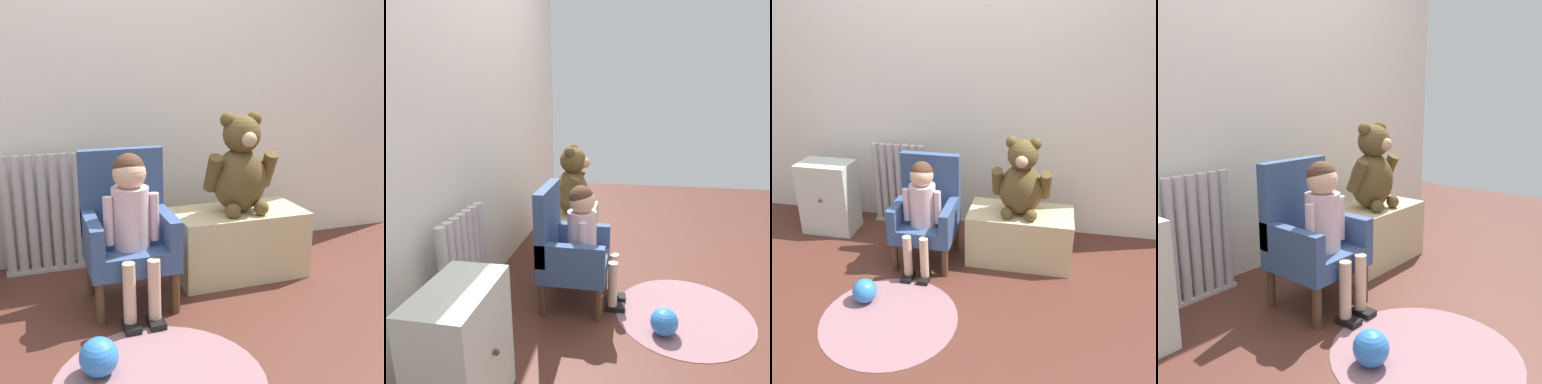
# 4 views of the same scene
# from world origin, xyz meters

# --- Properties ---
(ground_plane) EXTENTS (6.00, 6.00, 0.00)m
(ground_plane) POSITION_xyz_m (0.00, 0.00, 0.00)
(ground_plane) COLOR #4E2820
(back_wall) EXTENTS (3.80, 0.05, 2.40)m
(back_wall) POSITION_xyz_m (0.00, 1.11, 1.20)
(back_wall) COLOR silver
(back_wall) RESTS_ON ground_plane
(radiator) EXTENTS (0.43, 0.05, 0.66)m
(radiator) POSITION_xyz_m (-0.48, 0.98, 0.33)
(radiator) COLOR beige
(radiator) RESTS_ON ground_plane
(child_armchair) EXTENTS (0.40, 0.38, 0.72)m
(child_armchair) POSITION_xyz_m (-0.12, 0.52, 0.35)
(child_armchair) COLOR #354D79
(child_armchair) RESTS_ON ground_plane
(child_figure) EXTENTS (0.25, 0.35, 0.74)m
(child_figure) POSITION_xyz_m (-0.12, 0.41, 0.48)
(child_figure) COLOR beige
(child_figure) RESTS_ON ground_plane
(low_bench) EXTENTS (0.69, 0.36, 0.36)m
(low_bench) POSITION_xyz_m (0.51, 0.62, 0.18)
(low_bench) COLOR #CBB889
(low_bench) RESTS_ON ground_plane
(large_teddy_bear) EXTENTS (0.38, 0.27, 0.52)m
(large_teddy_bear) POSITION_xyz_m (0.50, 0.60, 0.59)
(large_teddy_bear) COLOR brown
(large_teddy_bear) RESTS_ON low_bench
(floor_rug) EXTENTS (0.78, 0.78, 0.01)m
(floor_rug) POSITION_xyz_m (-0.15, -0.17, 0.00)
(floor_rug) COLOR #885F67
(floor_rug) RESTS_ON ground_plane
(toy_ball) EXTENTS (0.15, 0.15, 0.15)m
(toy_ball) POSITION_xyz_m (-0.35, -0.04, 0.07)
(toy_ball) COLOR blue
(toy_ball) RESTS_ON ground_plane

